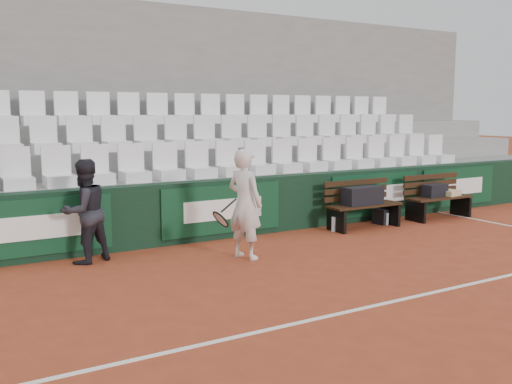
# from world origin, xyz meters

# --- Properties ---
(ground) EXTENTS (80.00, 80.00, 0.00)m
(ground) POSITION_xyz_m (0.00, 0.00, 0.00)
(ground) COLOR #9D3E23
(ground) RESTS_ON ground
(court_baseline) EXTENTS (18.00, 0.06, 0.01)m
(court_baseline) POSITION_xyz_m (0.00, 0.00, 0.00)
(court_baseline) COLOR white
(court_baseline) RESTS_ON ground
(back_barrier) EXTENTS (18.00, 0.34, 1.00)m
(back_barrier) POSITION_xyz_m (0.07, 3.99, 0.50)
(back_barrier) COLOR black
(back_barrier) RESTS_ON ground
(grandstand_tier_front) EXTENTS (18.00, 0.95, 1.00)m
(grandstand_tier_front) POSITION_xyz_m (0.00, 4.62, 0.50)
(grandstand_tier_front) COLOR gray
(grandstand_tier_front) RESTS_ON ground
(grandstand_tier_mid) EXTENTS (18.00, 0.95, 1.45)m
(grandstand_tier_mid) POSITION_xyz_m (0.00, 5.58, 0.72)
(grandstand_tier_mid) COLOR gray
(grandstand_tier_mid) RESTS_ON ground
(grandstand_tier_back) EXTENTS (18.00, 0.95, 1.90)m
(grandstand_tier_back) POSITION_xyz_m (0.00, 6.53, 0.95)
(grandstand_tier_back) COLOR gray
(grandstand_tier_back) RESTS_ON ground
(grandstand_rear_wall) EXTENTS (18.00, 0.30, 4.40)m
(grandstand_rear_wall) POSITION_xyz_m (0.00, 7.15, 2.20)
(grandstand_rear_wall) COLOR gray
(grandstand_rear_wall) RESTS_ON ground
(seat_row_front) EXTENTS (11.90, 0.44, 0.63)m
(seat_row_front) POSITION_xyz_m (0.00, 4.45, 1.31)
(seat_row_front) COLOR white
(seat_row_front) RESTS_ON grandstand_tier_front
(seat_row_mid) EXTENTS (11.90, 0.44, 0.63)m
(seat_row_mid) POSITION_xyz_m (0.00, 5.40, 1.77)
(seat_row_mid) COLOR white
(seat_row_mid) RESTS_ON grandstand_tier_mid
(seat_row_back) EXTENTS (11.90, 0.44, 0.63)m
(seat_row_back) POSITION_xyz_m (0.00, 6.35, 2.21)
(seat_row_back) COLOR white
(seat_row_back) RESTS_ON grandstand_tier_back
(bench_left) EXTENTS (1.50, 0.56, 0.45)m
(bench_left) POSITION_xyz_m (2.50, 3.36, 0.23)
(bench_left) COLOR black
(bench_left) RESTS_ON ground
(bench_right) EXTENTS (1.50, 0.56, 0.45)m
(bench_right) POSITION_xyz_m (4.44, 3.32, 0.23)
(bench_right) COLOR #321B0F
(bench_right) RESTS_ON ground
(sports_bag_left) EXTENTS (0.77, 0.34, 0.33)m
(sports_bag_left) POSITION_xyz_m (2.45, 3.36, 0.61)
(sports_bag_left) COLOR black
(sports_bag_left) RESTS_ON bench_left
(sports_bag_right) EXTENTS (0.56, 0.30, 0.25)m
(sports_bag_right) POSITION_xyz_m (4.35, 3.37, 0.58)
(sports_bag_right) COLOR black
(sports_bag_right) RESTS_ON bench_right
(towel) EXTENTS (0.45, 0.36, 0.11)m
(towel) POSITION_xyz_m (4.74, 3.31, 0.51)
(towel) COLOR #C9B882
(towel) RESTS_ON bench_right
(sports_bag_ground) EXTENTS (0.52, 0.35, 0.29)m
(sports_bag_ground) POSITION_xyz_m (3.19, 3.51, 0.15)
(sports_bag_ground) COLOR black
(sports_bag_ground) RESTS_ON ground
(water_bottle_near) EXTENTS (0.08, 0.08, 0.27)m
(water_bottle_near) POSITION_xyz_m (1.80, 3.38, 0.14)
(water_bottle_near) COLOR silver
(water_bottle_near) RESTS_ON ground
(water_bottle_far) EXTENTS (0.07, 0.07, 0.23)m
(water_bottle_far) POSITION_xyz_m (3.07, 3.36, 0.12)
(water_bottle_far) COLOR silver
(water_bottle_far) RESTS_ON ground
(tennis_player) EXTENTS (0.78, 0.69, 1.62)m
(tennis_player) POSITION_xyz_m (-0.48, 2.57, 0.81)
(tennis_player) COLOR silver
(tennis_player) RESTS_ON ground
(ball_kid) EXTENTS (0.88, 0.79, 1.49)m
(ball_kid) POSITION_xyz_m (-2.57, 3.51, 0.74)
(ball_kid) COLOR black
(ball_kid) RESTS_ON ground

